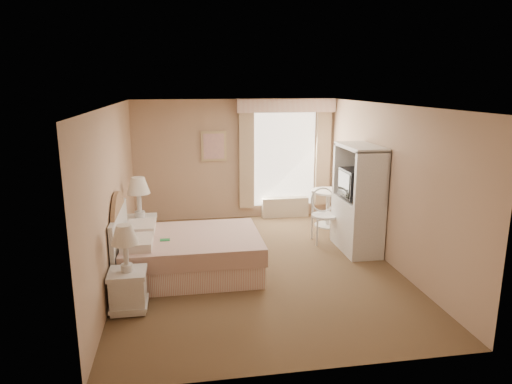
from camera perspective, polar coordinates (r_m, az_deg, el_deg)
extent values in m
cube|color=brown|center=(7.29, 0.16, -9.22)|extent=(4.20, 5.50, 0.01)
cube|color=silver|center=(6.74, 0.17, 10.82)|extent=(4.20, 5.50, 0.01)
cube|color=tan|center=(9.58, -2.59, 4.05)|extent=(4.20, 0.01, 2.50)
cube|color=tan|center=(4.33, 6.31, -7.68)|extent=(4.20, 0.01, 2.50)
cube|color=tan|center=(6.88, -17.34, -0.26)|extent=(0.01, 5.50, 2.50)
cube|color=tan|center=(7.54, 16.10, 0.98)|extent=(0.01, 5.50, 2.50)
cube|color=white|center=(9.73, 3.59, 4.18)|extent=(1.30, 0.02, 2.00)
cube|color=tan|center=(9.53, -1.22, 4.01)|extent=(0.30, 0.08, 2.05)
cube|color=tan|center=(9.90, 8.36, 4.22)|extent=(0.30, 0.08, 2.05)
cube|color=tan|center=(9.53, 3.82, 10.75)|extent=(2.05, 0.20, 0.28)
cube|color=beige|center=(9.86, 3.62, -1.88)|extent=(1.00, 0.22, 0.42)
cube|color=tan|center=(9.46, -5.31, 5.72)|extent=(0.52, 0.03, 0.62)
cube|color=beige|center=(9.44, -5.30, 5.71)|extent=(0.42, 0.02, 0.52)
cube|color=tan|center=(7.04, -7.84, -8.72)|extent=(1.95, 1.49, 0.33)
cube|color=beige|center=(6.94, -7.92, -6.44)|extent=(2.01, 1.54, 0.26)
cube|color=silver|center=(6.57, -14.65, -6.17)|extent=(0.42, 0.58, 0.13)
cube|color=silver|center=(7.24, -14.18, -4.32)|extent=(0.42, 0.58, 0.13)
cube|color=#238341|center=(6.76, -11.32, -5.89)|extent=(0.14, 0.10, 0.01)
cube|color=silver|center=(6.98, -16.63, -6.35)|extent=(0.06, 1.58, 1.02)
cylinder|color=#9B6E52|center=(6.95, -16.68, -5.63)|extent=(0.05, 1.40, 1.40)
cube|color=white|center=(6.08, -15.65, -11.98)|extent=(0.42, 0.42, 0.46)
cube|color=white|center=(5.97, -15.80, -9.74)|extent=(0.46, 0.46, 0.06)
cube|color=white|center=(6.15, -15.55, -13.30)|extent=(0.46, 0.46, 0.05)
cylinder|color=silver|center=(5.95, -15.85, -9.09)|extent=(0.15, 0.15, 0.09)
cylinder|color=silver|center=(5.88, -15.96, -7.42)|extent=(0.06, 0.06, 0.37)
cone|color=white|center=(5.80, -16.12, -5.12)|extent=(0.33, 0.33, 0.24)
cube|color=white|center=(8.01, -14.15, -5.35)|extent=(0.49, 0.49, 0.53)
cube|color=white|center=(7.92, -14.27, -3.32)|extent=(0.53, 0.53, 0.06)
cube|color=white|center=(8.07, -14.08, -6.56)|extent=(0.53, 0.53, 0.05)
cylinder|color=silver|center=(7.90, -14.31, -2.73)|extent=(0.17, 0.17, 0.11)
cylinder|color=silver|center=(7.84, -14.39, -1.24)|extent=(0.07, 0.07, 0.42)
cone|color=white|center=(7.78, -14.51, 0.80)|extent=(0.38, 0.38, 0.28)
cylinder|color=silver|center=(9.36, 8.90, -4.10)|extent=(0.52, 0.52, 0.03)
cylinder|color=silver|center=(9.27, 8.98, -2.01)|extent=(0.08, 0.08, 0.70)
cylinder|color=white|center=(9.18, 9.06, 0.08)|extent=(0.70, 0.70, 0.04)
cylinder|color=silver|center=(8.15, 7.66, -5.06)|extent=(0.03, 0.03, 0.48)
cylinder|color=silver|center=(8.25, 10.11, -4.92)|extent=(0.03, 0.03, 0.48)
cylinder|color=silver|center=(8.48, 7.01, -4.30)|extent=(0.03, 0.03, 0.48)
cylinder|color=silver|center=(8.58, 9.37, -4.17)|extent=(0.03, 0.03, 0.48)
cylinder|color=white|center=(8.29, 8.60, -2.95)|extent=(0.48, 0.48, 0.04)
torus|color=silver|center=(8.36, 8.37, -0.97)|extent=(0.47, 0.13, 0.46)
cylinder|color=silver|center=(8.35, 7.10, -1.32)|extent=(0.03, 0.03, 0.43)
cylinder|color=silver|center=(8.45, 9.48, -1.23)|extent=(0.03, 0.03, 0.43)
cube|color=white|center=(8.02, 12.47, -4.02)|extent=(0.55, 1.09, 0.90)
cube|color=white|center=(7.34, 14.27, 1.51)|extent=(0.55, 0.08, 0.90)
cube|color=white|center=(8.26, 11.48, 2.95)|extent=(0.55, 0.08, 0.90)
cube|color=white|center=(7.73, 12.97, 5.53)|extent=(0.55, 1.09, 0.06)
cube|color=white|center=(7.90, 14.50, 2.31)|extent=(0.04, 1.09, 0.90)
cube|color=black|center=(7.83, 12.60, 1.05)|extent=(0.48, 0.60, 0.48)
cube|color=black|center=(7.74, 10.96, 1.00)|extent=(0.02, 0.50, 0.40)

